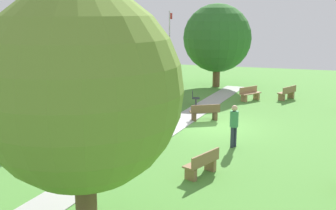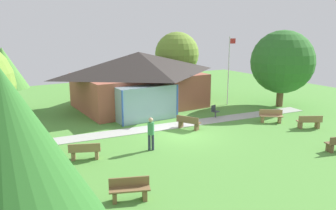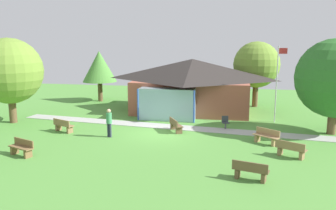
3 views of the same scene
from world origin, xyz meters
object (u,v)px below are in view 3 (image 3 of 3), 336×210
at_px(flagpole, 277,81).
at_px(tree_east_hedge, 336,78).
at_px(bench_front_right, 250,171).
at_px(tree_behind_pavilion_right, 257,65).
at_px(bench_rear_near_path, 175,125).
at_px(patio_chair_lawn_spare, 225,123).
at_px(bench_lawn_far_right, 291,150).
at_px(bench_mid_right, 266,137).
at_px(pavilion, 191,84).
at_px(visitor_strolling_lawn, 109,121).
at_px(bench_front_left, 22,148).
at_px(tree_behind_pavilion_left, 99,67).
at_px(tree_west_hedge, 9,71).
at_px(bench_mid_left, 63,126).

height_order(flagpole, tree_east_hedge, tree_east_hedge).
distance_m(bench_front_right, tree_behind_pavilion_right, 17.30).
height_order(bench_rear_near_path, patio_chair_lawn_spare, patio_chair_lawn_spare).
height_order(bench_lawn_far_right, bench_rear_near_path, same).
bearing_deg(bench_mid_right, tree_behind_pavilion_right, -52.93).
xyz_separation_m(pavilion, tree_east_hedge, (9.56, -5.64, 1.28)).
relative_size(visitor_strolling_lawn, tree_behind_pavilion_right, 0.30).
bearing_deg(patio_chair_lawn_spare, bench_front_left, 22.91).
distance_m(flagpole, tree_behind_pavilion_left, 16.71).
relative_size(bench_front_left, tree_west_hedge, 0.26).
height_order(bench_mid_left, bench_front_right, same).
height_order(tree_behind_pavilion_left, tree_behind_pavilion_right, tree_behind_pavilion_right).
bearing_deg(pavilion, bench_rear_near_path, -91.18).
distance_m(bench_mid_left, visitor_strolling_lawn, 3.41).
height_order(bench_mid_left, visitor_strolling_lawn, visitor_strolling_lawn).
bearing_deg(tree_behind_pavilion_right, bench_front_left, -127.89).
height_order(bench_mid_right, tree_behind_pavilion_left, tree_behind_pavilion_left).
height_order(bench_mid_right, visitor_strolling_lawn, visitor_strolling_lawn).
xyz_separation_m(flagpole, tree_west_hedge, (-18.40, -3.61, 0.68)).
bearing_deg(visitor_strolling_lawn, tree_behind_pavilion_left, 143.06).
height_order(pavilion, tree_behind_pavilion_left, tree_behind_pavilion_left).
relative_size(patio_chair_lawn_spare, tree_west_hedge, 0.14).
xyz_separation_m(bench_rear_near_path, bench_mid_left, (-7.05, -1.46, 0.00)).
bearing_deg(bench_mid_right, tree_behind_pavilion_left, -1.31).
xyz_separation_m(bench_front_right, visitor_strolling_lawn, (-8.14, 5.17, 0.62)).
bearing_deg(tree_behind_pavilion_right, patio_chair_lawn_spare, -105.46).
height_order(bench_mid_left, patio_chair_lawn_spare, patio_chair_lawn_spare).
xyz_separation_m(pavilion, bench_lawn_far_right, (6.37, -10.74, -1.83)).
bearing_deg(pavilion, patio_chair_lawn_spare, -62.06).
bearing_deg(tree_west_hedge, pavilion, 29.07).
xyz_separation_m(patio_chair_lawn_spare, tree_west_hedge, (-14.94, -1.01, 3.26)).
bearing_deg(bench_lawn_far_right, bench_mid_left, -160.72).
bearing_deg(pavilion, bench_front_right, -73.19).
bearing_deg(bench_rear_near_path, visitor_strolling_lawn, -89.93).
distance_m(bench_mid_right, tree_behind_pavilion_right, 11.86).
bearing_deg(tree_behind_pavilion_left, bench_front_right, -51.68).
height_order(bench_front_right, tree_east_hedge, tree_east_hedge).
relative_size(flagpole, tree_east_hedge, 0.91).
height_order(bench_rear_near_path, tree_west_hedge, tree_west_hedge).
bearing_deg(tree_east_hedge, bench_lawn_far_right, -121.97).
bearing_deg(bench_lawn_far_right, tree_behind_pavilion_right, 123.49).
height_order(bench_mid_left, tree_behind_pavilion_left, tree_behind_pavilion_left).
relative_size(bench_lawn_far_right, bench_front_right, 0.98).
relative_size(pavilion, tree_west_hedge, 1.69).
relative_size(bench_mid_left, tree_west_hedge, 0.26).
bearing_deg(tree_behind_pavilion_left, visitor_strolling_lawn, -65.87).
relative_size(tree_behind_pavilion_left, tree_behind_pavilion_right, 0.84).
bearing_deg(tree_west_hedge, bench_rear_near_path, -1.33).
relative_size(bench_lawn_far_right, tree_behind_pavilion_left, 0.32).
height_order(bench_mid_right, bench_front_left, same).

